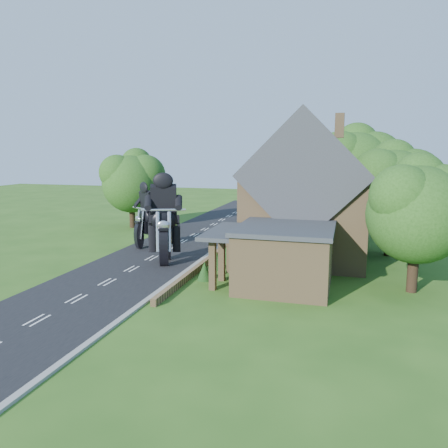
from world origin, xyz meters
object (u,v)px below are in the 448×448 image
(house, at_px, (307,197))
(motorcycle_follow, at_px, (147,238))
(annex, at_px, (283,255))
(garden_wall, at_px, (218,253))
(motorcycle_lead, at_px, (165,250))

(house, height_order, motorcycle_follow, house)
(annex, xyz_separation_m, motorcycle_follow, (-11.67, 6.86, -0.99))
(garden_wall, xyz_separation_m, annex, (5.57, -5.80, 1.57))
(annex, bearing_deg, motorcycle_lead, 161.60)
(motorcycle_follow, bearing_deg, house, -146.76)
(annex, height_order, motorcycle_follow, annex)
(motorcycle_lead, height_order, motorcycle_follow, motorcycle_lead)
(annex, bearing_deg, house, 84.76)
(house, bearing_deg, motorcycle_follow, 179.74)
(annex, relative_size, motorcycle_lead, 3.57)
(garden_wall, bearing_deg, motorcycle_lead, -133.17)
(garden_wall, distance_m, motorcycle_follow, 6.22)
(motorcycle_follow, bearing_deg, garden_wall, -156.33)
(motorcycle_lead, relative_size, motorcycle_follow, 1.18)
(garden_wall, bearing_deg, house, 9.17)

